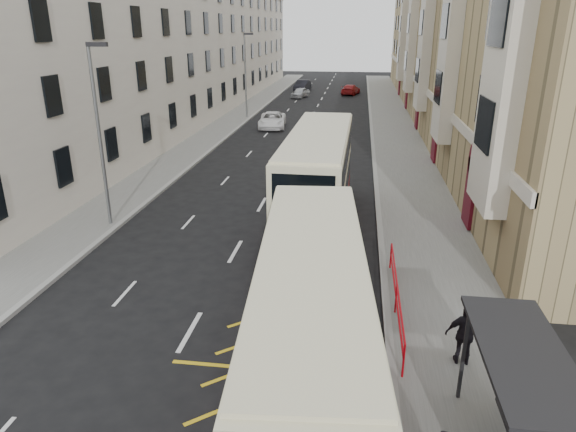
# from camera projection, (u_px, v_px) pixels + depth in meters

# --- Properties ---
(ground) EXTENTS (200.00, 200.00, 0.00)m
(ground) POSITION_uv_depth(u_px,v_px,m) (136.00, 427.00, 11.94)
(ground) COLOR black
(ground) RESTS_ON ground
(pavement_right) EXTENTS (4.00, 120.00, 0.15)m
(pavement_right) POSITION_uv_depth(u_px,v_px,m) (400.00, 148.00, 38.75)
(pavement_right) COLOR #64635F
(pavement_right) RESTS_ON ground
(pavement_left) EXTENTS (3.00, 120.00, 0.15)m
(pavement_left) POSITION_uv_depth(u_px,v_px,m) (201.00, 142.00, 40.73)
(pavement_left) COLOR #64635F
(pavement_left) RESTS_ON ground
(kerb_right) EXTENTS (0.25, 120.00, 0.15)m
(kerb_right) POSITION_uv_depth(u_px,v_px,m) (373.00, 148.00, 39.01)
(kerb_right) COLOR gray
(kerb_right) RESTS_ON ground
(kerb_left) EXTENTS (0.25, 120.00, 0.15)m
(kerb_left) POSITION_uv_depth(u_px,v_px,m) (220.00, 143.00, 40.54)
(kerb_left) COLOR gray
(kerb_left) RESTS_ON ground
(road_markings) EXTENTS (10.00, 110.00, 0.01)m
(road_markings) POSITION_uv_depth(u_px,v_px,m) (313.00, 115.00, 53.73)
(road_markings) COLOR silver
(road_markings) RESTS_ON ground
(terrace_right) EXTENTS (10.75, 79.00, 15.25)m
(terrace_right) POSITION_uv_depth(u_px,v_px,m) (467.00, 40.00, 49.57)
(terrace_right) COLOR tan
(terrace_right) RESTS_ON ground
(terrace_left) EXTENTS (9.18, 79.00, 13.25)m
(terrace_left) POSITION_uv_depth(u_px,v_px,m) (186.00, 49.00, 53.64)
(terrace_left) COLOR beige
(terrace_left) RESTS_ON ground
(bus_shelter) EXTENTS (1.65, 4.25, 2.70)m
(bus_shelter) POSITION_uv_depth(u_px,v_px,m) (533.00, 396.00, 9.76)
(bus_shelter) COLOR black
(bus_shelter) RESTS_ON pavement_right
(guard_railing) EXTENTS (0.06, 6.56, 1.01)m
(guard_railing) POSITION_uv_depth(u_px,v_px,m) (396.00, 293.00, 16.18)
(guard_railing) COLOR #B3030D
(guard_railing) RESTS_ON pavement_right
(street_lamp_near) EXTENTS (0.93, 0.18, 8.00)m
(street_lamp_near) POSITION_uv_depth(u_px,v_px,m) (99.00, 127.00, 22.28)
(street_lamp_near) COLOR slate
(street_lamp_near) RESTS_ON pavement_left
(street_lamp_far) EXTENTS (0.93, 0.18, 8.00)m
(street_lamp_far) POSITION_uv_depth(u_px,v_px,m) (246.00, 71.00, 50.14)
(street_lamp_far) COLOR slate
(street_lamp_far) RESTS_ON pavement_left
(double_decker_front) EXTENTS (3.22, 10.54, 4.14)m
(double_decker_front) POSITION_uv_depth(u_px,v_px,m) (311.00, 333.00, 11.82)
(double_decker_front) COLOR beige
(double_decker_front) RESTS_ON ground
(double_decker_rear) EXTENTS (2.69, 11.22, 4.46)m
(double_decker_rear) POSITION_uv_depth(u_px,v_px,m) (318.00, 181.00, 22.91)
(double_decker_rear) COLOR beige
(double_decker_rear) RESTS_ON ground
(pedestrian_far) EXTENTS (1.07, 0.48, 1.79)m
(pedestrian_far) POSITION_uv_depth(u_px,v_px,m) (466.00, 334.00, 13.66)
(pedestrian_far) COLOR black
(pedestrian_far) RESTS_ON pavement_right
(white_van) EXTENTS (2.79, 5.22, 1.39)m
(white_van) POSITION_uv_depth(u_px,v_px,m) (272.00, 120.00, 46.76)
(white_van) COLOR white
(white_van) RESTS_ON ground
(car_silver) EXTENTS (2.54, 4.03, 1.28)m
(car_silver) POSITION_uv_depth(u_px,v_px,m) (300.00, 93.00, 66.39)
(car_silver) COLOR #B2B6BB
(car_silver) RESTS_ON ground
(car_dark) EXTENTS (2.20, 4.85, 1.54)m
(car_dark) POSITION_uv_depth(u_px,v_px,m) (303.00, 86.00, 72.98)
(car_dark) COLOR black
(car_dark) RESTS_ON ground
(car_red) EXTENTS (2.78, 4.87, 1.33)m
(car_red) POSITION_uv_depth(u_px,v_px,m) (351.00, 90.00, 69.45)
(car_red) COLOR #A6181A
(car_red) RESTS_ON ground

